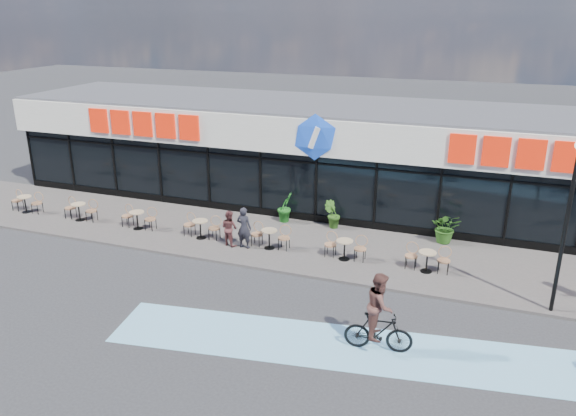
% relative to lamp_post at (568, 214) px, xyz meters
% --- Properties ---
extents(ground, '(120.00, 120.00, 0.00)m').
position_rel_lamp_post_xyz_m(ground, '(-8.87, -2.30, -3.19)').
color(ground, '#28282B').
rests_on(ground, ground).
extents(sidewalk, '(44.00, 5.00, 0.10)m').
position_rel_lamp_post_xyz_m(sidewalk, '(-8.87, 2.20, -3.14)').
color(sidewalk, '#4F4946').
rests_on(sidewalk, ground).
extents(bike_lane, '(14.17, 4.13, 0.01)m').
position_rel_lamp_post_xyz_m(bike_lane, '(-4.87, -3.80, -3.19)').
color(bike_lane, '#70B0D3').
rests_on(bike_lane, ground).
extents(building, '(30.60, 6.57, 4.75)m').
position_rel_lamp_post_xyz_m(building, '(-8.87, 7.63, -0.85)').
color(building, black).
rests_on(building, ground).
extents(lamp_post, '(0.28, 0.28, 5.21)m').
position_rel_lamp_post_xyz_m(lamp_post, '(0.00, 0.00, 0.00)').
color(lamp_post, black).
rests_on(lamp_post, sidewalk).
extents(bistro_set_0, '(1.54, 0.62, 0.90)m').
position_rel_lamp_post_xyz_m(bistro_set_0, '(-21.30, 1.48, -2.64)').
color(bistro_set_0, tan).
rests_on(bistro_set_0, sidewalk).
extents(bistro_set_1, '(1.54, 0.62, 0.90)m').
position_rel_lamp_post_xyz_m(bistro_set_1, '(-18.39, 1.48, -2.64)').
color(bistro_set_1, tan).
rests_on(bistro_set_1, sidewalk).
extents(bistro_set_2, '(1.54, 0.62, 0.90)m').
position_rel_lamp_post_xyz_m(bistro_set_2, '(-15.48, 1.48, -2.64)').
color(bistro_set_2, tan).
rests_on(bistro_set_2, sidewalk).
extents(bistro_set_3, '(1.54, 0.62, 0.90)m').
position_rel_lamp_post_xyz_m(bistro_set_3, '(-12.57, 1.48, -2.64)').
color(bistro_set_3, tan).
rests_on(bistro_set_3, sidewalk).
extents(bistro_set_4, '(1.54, 0.62, 0.90)m').
position_rel_lamp_post_xyz_m(bistro_set_4, '(-9.67, 1.48, -2.64)').
color(bistro_set_4, tan).
rests_on(bistro_set_4, sidewalk).
extents(bistro_set_5, '(1.54, 0.62, 0.90)m').
position_rel_lamp_post_xyz_m(bistro_set_5, '(-6.76, 1.48, -2.64)').
color(bistro_set_5, tan).
rests_on(bistro_set_5, sidewalk).
extents(bistro_set_6, '(1.54, 0.62, 0.90)m').
position_rel_lamp_post_xyz_m(bistro_set_6, '(-3.85, 1.48, -2.64)').
color(bistro_set_6, tan).
rests_on(bistro_set_6, sidewalk).
extents(potted_plant_left, '(0.79, 0.87, 1.29)m').
position_rel_lamp_post_xyz_m(potted_plant_left, '(-10.08, 4.28, -2.45)').
color(potted_plant_left, '#1D631C').
rests_on(potted_plant_left, sidewalk).
extents(potted_plant_mid, '(0.78, 0.70, 1.16)m').
position_rel_lamp_post_xyz_m(potted_plant_mid, '(-8.02, 4.24, -2.51)').
color(potted_plant_mid, '#2A5217').
rests_on(potted_plant_mid, sidewalk).
extents(potted_plant_right, '(1.18, 1.05, 1.22)m').
position_rel_lamp_post_xyz_m(potted_plant_right, '(-3.49, 4.24, -2.48)').
color(potted_plant_right, '#255117').
rests_on(potted_plant_right, sidewalk).
extents(patron_left, '(0.61, 0.41, 1.61)m').
position_rel_lamp_post_xyz_m(patron_left, '(-10.58, 1.13, -2.29)').
color(patron_left, black).
rests_on(patron_left, sidewalk).
extents(patron_right, '(0.81, 0.72, 1.39)m').
position_rel_lamp_post_xyz_m(patron_right, '(-11.21, 1.17, -2.40)').
color(patron_right, '#532B2B').
rests_on(patron_right, sidewalk).
extents(cyclist_a, '(1.88, 0.96, 2.27)m').
position_rel_lamp_post_xyz_m(cyclist_a, '(-4.52, -3.69, -2.23)').
color(cyclist_a, black).
rests_on(cyclist_a, ground).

